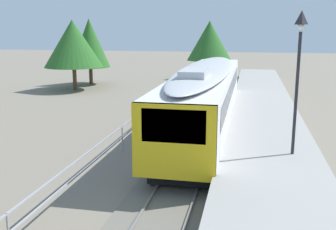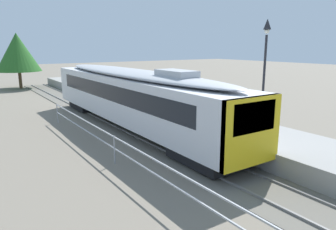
# 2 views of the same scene
# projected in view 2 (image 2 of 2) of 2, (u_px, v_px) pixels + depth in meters

# --- Properties ---
(ground_plane) EXTENTS (160.00, 160.00, 0.00)m
(ground_plane) POSITION_uv_depth(u_px,v_px,m) (112.00, 156.00, 14.64)
(ground_plane) COLOR slate
(track_rails) EXTENTS (3.20, 60.00, 0.14)m
(track_rails) POSITION_uv_depth(u_px,v_px,m) (166.00, 144.00, 16.26)
(track_rails) COLOR #6B665B
(track_rails) RESTS_ON ground
(commuter_train) EXTENTS (2.82, 19.17, 3.74)m
(commuter_train) POSITION_uv_depth(u_px,v_px,m) (131.00, 94.00, 18.87)
(commuter_train) COLOR silver
(commuter_train) RESTS_ON track_rails
(station_platform) EXTENTS (3.90, 60.00, 0.90)m
(station_platform) POSITION_uv_depth(u_px,v_px,m) (213.00, 127.00, 17.94)
(station_platform) COLOR #999691
(station_platform) RESTS_ON ground
(platform_lamp_mid_platform) EXTENTS (0.34, 0.34, 5.35)m
(platform_lamp_mid_platform) POSITION_uv_depth(u_px,v_px,m) (265.00, 53.00, 15.34)
(platform_lamp_mid_platform) COLOR #232328
(platform_lamp_mid_platform) RESTS_ON station_platform
(tree_behind_carpark) EXTENTS (5.04, 5.04, 6.47)m
(tree_behind_carpark) POSITION_uv_depth(u_px,v_px,m) (18.00, 52.00, 36.69)
(tree_behind_carpark) COLOR brown
(tree_behind_carpark) RESTS_ON ground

